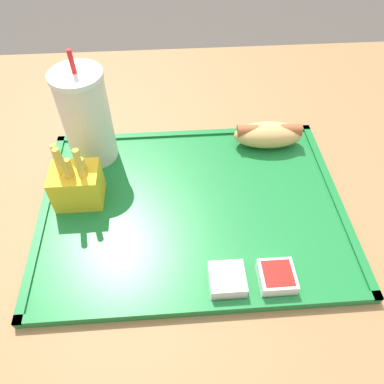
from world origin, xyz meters
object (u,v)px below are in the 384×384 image
object	(u,v)px
hot_dog_far	(268,134)
sauce_cup_mayo	(227,279)
soda_cup	(86,118)
fries_carton	(77,182)
sauce_cup_ketchup	(277,277)

from	to	relation	value
hot_dog_far	sauce_cup_mayo	size ratio (longest dim) A/B	2.65
soda_cup	fries_carton	distance (m)	0.11
fries_carton	hot_dog_far	bearing A→B (deg)	17.84
fries_carton	sauce_cup_mayo	world-z (taller)	fries_carton
sauce_cup_mayo	soda_cup	bearing A→B (deg)	126.82
sauce_cup_ketchup	hot_dog_far	bearing A→B (deg)	81.00
soda_cup	sauce_cup_ketchup	world-z (taller)	soda_cup
soda_cup	sauce_cup_mayo	bearing A→B (deg)	-53.18
hot_dog_far	sauce_cup_ketchup	size ratio (longest dim) A/B	2.65
soda_cup	sauce_cup_mayo	world-z (taller)	soda_cup
soda_cup	hot_dog_far	xyz separation A→B (m)	(0.30, 0.01, -0.06)
fries_carton	sauce_cup_ketchup	world-z (taller)	fries_carton
soda_cup	hot_dog_far	bearing A→B (deg)	1.03
sauce_cup_ketchup	soda_cup	bearing A→B (deg)	134.78
hot_dog_far	sauce_cup_ketchup	xyz separation A→B (m)	(-0.04, -0.27, -0.01)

